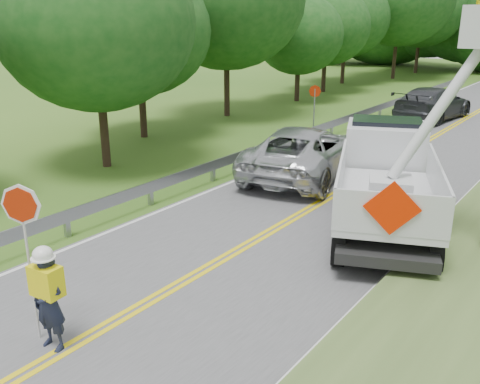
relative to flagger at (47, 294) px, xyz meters
The scene contains 9 objects.
ground 1.38m from the flagger, 74.75° to the right, with size 140.00×140.00×0.00m, color #2F5A19.
road 13.18m from the flagger, 88.97° to the left, with size 7.20×96.00×0.03m.
guardrail 14.55m from the flagger, 105.08° to the left, with size 0.18×48.00×0.77m.
treeline_left 31.77m from the flagger, 109.62° to the left, with size 11.23×55.27×11.08m.
flagger is the anchor object (origin of this frame).
bucket_truck 9.72m from the flagger, 76.40° to the left, with size 4.90×7.36×6.86m.
suv_silver 11.64m from the flagger, 98.11° to the left, with size 2.94×6.38×1.77m, color #B9BCC1.
suv_darkgrey 25.18m from the flagger, 92.90° to the left, with size 2.46×6.05×1.75m, color #35373C.
stop_sign_permanent 17.08m from the flagger, 103.61° to the left, with size 0.53×0.17×2.54m.
Camera 1 is at (6.94, -3.47, 5.47)m, focal length 39.18 mm.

